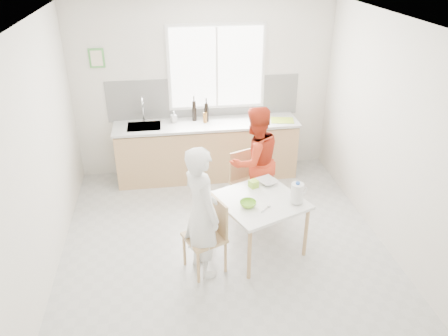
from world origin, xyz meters
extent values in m
plane|color=#B7B7B2|center=(0.00, 0.00, 0.00)|extent=(4.50, 4.50, 0.00)
plane|color=silver|center=(0.00, 2.25, 1.35)|extent=(4.00, 0.00, 4.00)
plane|color=silver|center=(0.00, -2.25, 1.35)|extent=(4.00, 0.00, 4.00)
plane|color=silver|center=(-2.00, 0.00, 1.35)|extent=(0.00, 4.50, 4.50)
plane|color=silver|center=(2.00, 0.00, 1.35)|extent=(0.00, 4.50, 4.50)
plane|color=white|center=(0.00, 0.00, 2.70)|extent=(4.50, 4.50, 0.00)
cube|color=white|center=(0.20, 2.23, 1.70)|extent=(1.50, 0.03, 1.30)
cube|color=white|center=(0.20, 2.21, 1.70)|extent=(1.40, 0.02, 1.20)
cube|color=white|center=(0.20, 2.21, 1.70)|extent=(0.03, 0.03, 1.20)
cube|color=white|center=(0.00, 2.24, 1.23)|extent=(3.00, 0.02, 0.65)
cube|color=#4C9C47|center=(-1.55, 2.23, 1.90)|extent=(0.22, 0.02, 0.28)
cube|color=beige|center=(-1.55, 2.22, 1.90)|extent=(0.16, 0.01, 0.22)
cube|color=tan|center=(0.00, 1.95, 0.43)|extent=(2.80, 0.60, 0.86)
cube|color=#3F3326|center=(0.00, 1.95, 0.05)|extent=(2.80, 0.54, 0.10)
cube|color=silver|center=(0.00, 1.95, 0.90)|extent=(2.84, 0.64, 0.04)
cube|color=#A5A5AA|center=(-0.95, 1.95, 0.91)|extent=(0.50, 0.40, 0.03)
cylinder|color=silver|center=(-0.95, 2.11, 1.10)|extent=(0.02, 0.02, 0.36)
torus|color=silver|center=(-0.95, 2.04, 1.28)|extent=(0.02, 0.18, 0.18)
cube|color=white|center=(0.41, -0.02, 0.69)|extent=(1.20, 1.20, 0.04)
cylinder|color=tan|center=(0.19, -0.55, 0.33)|extent=(0.05, 0.05, 0.65)
cylinder|color=tan|center=(-0.12, 0.20, 0.33)|extent=(0.05, 0.05, 0.65)
cylinder|color=tan|center=(0.94, -0.24, 0.33)|extent=(0.05, 0.05, 0.65)
cylinder|color=tan|center=(0.63, 0.51, 0.33)|extent=(0.05, 0.05, 0.65)
cube|color=tan|center=(-0.28, -0.31, 0.44)|extent=(0.53, 0.53, 0.04)
cube|color=tan|center=(-0.11, -0.24, 0.67)|extent=(0.18, 0.37, 0.43)
cylinder|color=tan|center=(-0.51, -0.21, 0.21)|extent=(0.03, 0.03, 0.42)
cylinder|color=tan|center=(-0.38, -0.53, 0.21)|extent=(0.03, 0.03, 0.42)
cylinder|color=tan|center=(-0.19, -0.08, 0.21)|extent=(0.03, 0.03, 0.42)
cylinder|color=tan|center=(-0.05, -0.40, 0.21)|extent=(0.03, 0.03, 0.42)
cube|color=tan|center=(0.45, 0.81, 0.43)|extent=(0.53, 0.53, 0.04)
cube|color=tan|center=(0.38, 0.98, 0.67)|extent=(0.37, 0.17, 0.42)
cylinder|color=tan|center=(0.35, 0.58, 0.21)|extent=(0.03, 0.03, 0.41)
cylinder|color=tan|center=(0.67, 0.71, 0.21)|extent=(0.03, 0.03, 0.41)
cylinder|color=tan|center=(0.22, 0.90, 0.21)|extent=(0.03, 0.03, 0.41)
cylinder|color=tan|center=(0.54, 1.03, 0.21)|extent=(0.03, 0.03, 0.41)
imported|color=white|center=(-0.31, -0.32, 0.79)|extent=(0.57, 0.67, 1.57)
imported|color=red|center=(0.53, 0.84, 0.77)|extent=(0.92, 0.83, 1.55)
imported|color=#79C32D|center=(0.25, -0.14, 0.74)|extent=(0.25, 0.25, 0.06)
imported|color=silver|center=(0.59, 0.33, 0.73)|extent=(0.29, 0.29, 0.05)
cylinder|color=white|center=(0.81, -0.16, 0.84)|extent=(0.15, 0.15, 0.23)
cylinder|color=blue|center=(0.81, -0.16, 0.97)|extent=(0.05, 0.05, 0.03)
torus|color=white|center=(0.89, -0.16, 0.86)|extent=(0.11, 0.06, 0.11)
cube|color=#92CB2E|center=(0.40, 0.28, 0.75)|extent=(0.13, 0.13, 0.09)
cylinder|color=#A5A5AA|center=(0.42, -0.25, 0.72)|extent=(0.13, 0.12, 0.01)
cube|color=#A6C72E|center=(1.18, 1.87, 0.93)|extent=(0.39, 0.31, 0.01)
cylinder|color=black|center=(-0.17, 2.08, 1.08)|extent=(0.07, 0.07, 0.32)
cylinder|color=black|center=(0.01, 2.01, 1.07)|extent=(0.07, 0.07, 0.30)
cylinder|color=#955D20|center=(-0.02, 1.97, 1.00)|extent=(0.06, 0.06, 0.16)
imported|color=#999999|center=(-0.49, 2.05, 1.01)|extent=(0.10, 0.10, 0.17)
camera|label=1|loc=(-0.64, -4.29, 3.43)|focal=35.00mm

